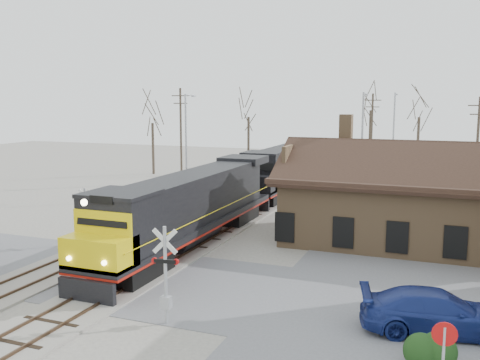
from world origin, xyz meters
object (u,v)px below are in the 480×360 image
Objects in this scene: depot at (404,205)px; parked_car at (437,312)px; locomotive_trailing at (286,167)px; locomotive_lead at (187,208)px.

depot is 13.56m from parked_car.
depot is 19.20m from locomotive_trailing.
locomotive_lead is at bearing 50.43° from parked_car.
depot is at bearing -51.36° from locomotive_trailing.
locomotive_trailing is 31.72m from parked_car.
parked_car is (2.32, -13.26, -1.57)m from depot.
locomotive_lead is at bearing -153.42° from depot.
locomotive_trailing is 3.60× the size of parked_car.
locomotive_lead is 21.00m from locomotive_trailing.
depot is 13.41m from locomotive_lead.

